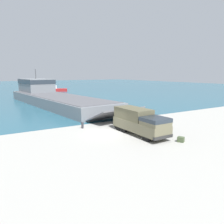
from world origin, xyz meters
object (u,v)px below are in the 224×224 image
at_px(military_truck, 140,121).
at_px(mooring_bollard, 82,125).
at_px(soldier_on_ramp, 166,125).
at_px(cargo_crate, 181,139).
at_px(landing_craft, 50,95).
at_px(moored_boat_b, 55,90).

xyz_separation_m(military_truck, mooring_bollard, (-4.30, 5.71, -1.02)).
relative_size(soldier_on_ramp, cargo_crate, 2.71).
bearing_deg(landing_craft, soldier_on_ramp, -88.91).
bearing_deg(mooring_bollard, moored_boat_b, 76.75).
distance_m(military_truck, mooring_bollard, 7.22).
xyz_separation_m(moored_boat_b, cargo_crate, (-7.05, -65.69, -0.48)).
height_order(landing_craft, moored_boat_b, landing_craft).
bearing_deg(soldier_on_ramp, landing_craft, -80.29).
bearing_deg(soldier_on_ramp, cargo_crate, 74.17).
bearing_deg(landing_craft, military_truck, -93.85).
bearing_deg(military_truck, landing_craft, -177.90).
bearing_deg(cargo_crate, moored_boat_b, 83.88).
xyz_separation_m(soldier_on_ramp, cargo_crate, (-0.98, -3.07, -0.70)).
distance_m(soldier_on_ramp, cargo_crate, 3.30).
distance_m(landing_craft, mooring_bollard, 24.27).
relative_size(landing_craft, military_truck, 5.49).
xyz_separation_m(landing_craft, cargo_crate, (3.29, -34.03, -1.59)).
xyz_separation_m(soldier_on_ramp, mooring_bollard, (-7.05, 6.90, -0.51)).
bearing_deg(mooring_bollard, soldier_on_ramp, -44.36).
bearing_deg(landing_craft, mooring_bollard, -103.36).
height_order(mooring_bollard, cargo_crate, mooring_bollard).
bearing_deg(moored_boat_b, mooring_bollard, 4.08).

